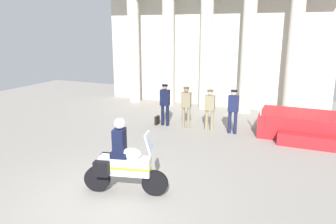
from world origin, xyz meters
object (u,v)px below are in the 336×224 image
Objects in this scene: officer_in_row_2 at (210,107)px; briefcase_on_ground at (157,120)px; officer_in_row_1 at (186,104)px; reviewing_stand at (307,126)px; officer_in_row_0 at (165,102)px; officer_in_row_3 at (233,108)px; motorcycle_with_rider at (122,163)px.

officer_in_row_2 is 4.52× the size of briefcase_on_ground.
reviewing_stand is at bearing -176.13° from officer_in_row_1.
officer_in_row_0 is 1.88m from officer_in_row_2.
officer_in_row_0 is 0.92m from officer_in_row_1.
reviewing_stand reaches higher than officer_in_row_3.
motorcycle_with_rider is (-4.04, -6.36, 0.37)m from reviewing_stand.
officer_in_row_1 is 1.52m from briefcase_on_ground.
officer_in_row_1 is 1.03× the size of officer_in_row_2.
officer_in_row_1 is at bearing 80.56° from motorcycle_with_rider.
motorcycle_with_rider is (0.48, -5.69, -0.20)m from officer_in_row_1.
officer_in_row_1 is 4.67× the size of briefcase_on_ground.
motorcycle_with_rider reaches higher than reviewing_stand.
officer_in_row_2 is (-3.56, -0.61, 0.54)m from reviewing_stand.
reviewing_stand reaches higher than officer_in_row_1.
officer_in_row_0 is 4.78× the size of briefcase_on_ground.
reviewing_stand is 1.98× the size of officer_in_row_3.
motorcycle_with_rider reaches higher than briefcase_on_ground.
officer_in_row_3 is at bearing 176.26° from officer_in_row_0.
briefcase_on_ground is (-5.79, -0.69, -0.24)m from reviewing_stand.
officer_in_row_3 is (1.88, 0.02, 0.01)m from officer_in_row_1.
briefcase_on_ground is at bearing -3.38° from officer_in_row_0.
officer_in_row_2 is 2.37m from briefcase_on_ground.
officer_in_row_0 reaches higher than officer_in_row_1.
reviewing_stand is at bearing -174.82° from officer_in_row_2.
reviewing_stand is at bearing 6.78° from briefcase_on_ground.
officer_in_row_2 is 0.93m from officer_in_row_3.
motorcycle_with_rider is 5.71× the size of briefcase_on_ground.
officer_in_row_1 is 0.82× the size of motorcycle_with_rider.
motorcycle_with_rider reaches higher than officer_in_row_2.
motorcycle_with_rider is (1.40, -5.68, -0.22)m from officer_in_row_0.
motorcycle_with_rider is at bearing 80.67° from officer_in_row_2.
officer_in_row_1 is at bearing 176.45° from officer_in_row_0.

